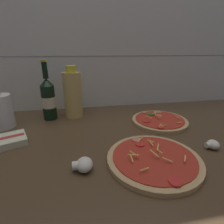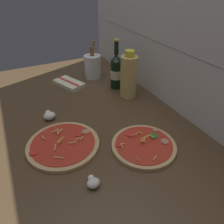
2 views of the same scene
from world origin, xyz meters
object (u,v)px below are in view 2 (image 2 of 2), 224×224
Objects in this scene: pizza_far at (144,145)px; oil_bottle at (129,76)px; utensil_crock at (93,66)px; mushroom_left at (93,183)px; dish_towel at (69,84)px; mushroom_right at (49,116)px; pizza_near at (63,144)px; beer_bottle at (116,71)px.

pizza_far is 41.48cm from oil_bottle.
pizza_far is 67.19cm from utensil_crock.
pizza_far is 24.77cm from mushroom_left.
mushroom_left is 71.35cm from dish_towel.
pizza_far is 43.55cm from mushroom_right.
oil_bottle is 4.39× the size of mushroom_right.
oil_bottle is at bearing 44.31° from dish_towel.
mushroom_left is (21.73, 3.13, 0.62)cm from pizza_near.
oil_bottle is 30.41cm from utensil_crock.
oil_bottle is at bearing 14.75° from utensil_crock.
pizza_near is 21.96cm from mushroom_left.
mushroom_left is at bearing -33.59° from beer_bottle.
beer_bottle is 4.88× the size of mushroom_right.
pizza_far is (14.06, 26.67, 0.00)cm from pizza_near.
mushroom_left is (55.87, -37.10, -8.28)cm from beer_bottle.
mushroom_left is at bearing -11.46° from dish_towel.
pizza_far reaches higher than mushroom_left.
oil_bottle is (10.88, 1.41, 1.24)cm from beer_bottle.
oil_bottle reaches higher than pizza_far.
mushroom_right is (-41.78, -3.50, 0.34)cm from mushroom_left.
beer_bottle is 19.51cm from utensil_crock.
beer_bottle is 1.32× the size of dish_towel.
mushroom_right is at bearing -175.21° from mushroom_left.
utensil_crock is (-74.16, 30.83, 5.65)cm from mushroom_left.
beer_bottle is 6.02× the size of mushroom_left.
beer_bottle is 1.11× the size of oil_bottle.
mushroom_left reaches higher than dish_towel.
pizza_near is 48.77cm from oil_bottle.
pizza_near is 62.78cm from utensil_crock.
beer_bottle is at bearing 130.33° from pizza_near.
beer_bottle is at bearing 58.49° from dish_towel.
pizza_far is 62.97cm from dish_towel.
mushroom_left is 0.81× the size of mushroom_right.
dish_towel is at bearing -135.69° from oil_bottle.
mushroom_left is at bearing -71.97° from pizza_far.
mushroom_right is (-20.05, -0.38, 0.97)cm from pizza_near.
pizza_near is at bearing 1.08° from mushroom_right.
beer_bottle reaches higher than mushroom_left.
pizza_far is at bearing -21.85° from oil_bottle.
mushroom_left is 80.51cm from utensil_crock.
utensil_crock is at bearing 147.07° from pizza_near.
utensil_crock is (-66.50, 7.29, 6.27)cm from pizza_far.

